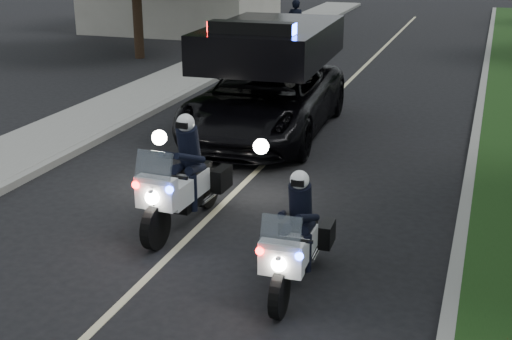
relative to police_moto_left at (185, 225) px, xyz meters
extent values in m
cube|color=gray|center=(4.36, 5.33, 0.07)|extent=(0.20, 60.00, 0.15)
cube|color=#193814|center=(5.06, 5.33, 0.08)|extent=(1.20, 60.00, 0.16)
cube|color=gray|center=(-3.84, 5.33, 0.07)|extent=(0.20, 60.00, 0.15)
cube|color=gray|center=(-4.94, 5.33, 0.08)|extent=(2.00, 60.00, 0.16)
cube|color=#BFB78C|center=(0.26, 5.33, 0.00)|extent=(0.12, 50.00, 0.01)
imported|color=black|center=(-0.40, 5.56, 0.00)|extent=(3.08, 6.26, 2.99)
imported|color=black|center=(-2.88, 16.94, 0.00)|extent=(0.79, 1.91, 0.98)
imported|color=black|center=(-2.88, 16.94, 0.00)|extent=(0.68, 0.46, 1.86)
camera|label=1|loc=(4.53, -9.63, 4.65)|focal=48.88mm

